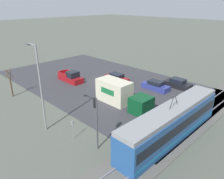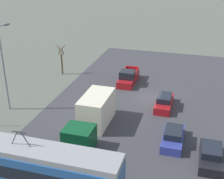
% 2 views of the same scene
% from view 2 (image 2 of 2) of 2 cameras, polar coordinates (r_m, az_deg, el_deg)
% --- Properties ---
extents(ground_plane, '(320.00, 320.00, 0.00)m').
position_cam_2_polar(ground_plane, '(38.22, 6.99, -1.65)').
color(ground_plane, '#565B51').
extents(road_surface, '(22.09, 38.52, 0.08)m').
position_cam_2_polar(road_surface, '(38.20, 6.99, -1.60)').
color(road_surface, '#38383D').
rests_on(road_surface, ground).
extents(light_rail_tram, '(14.98, 2.58, 4.65)m').
position_cam_2_polar(light_rail_tram, '(24.78, -15.81, -13.24)').
color(light_rail_tram, '#235193').
rests_on(light_rail_tram, ground).
extents(box_truck, '(2.62, 8.43, 3.12)m').
position_cam_2_polar(box_truck, '(31.00, -3.54, -4.78)').
color(box_truck, '#0C4723').
rests_on(box_truck, ground).
extents(pickup_truck, '(1.99, 5.23, 1.93)m').
position_cam_2_polar(pickup_truck, '(42.05, 2.98, 2.15)').
color(pickup_truck, maroon).
rests_on(pickup_truck, ground).
extents(sedan_car_0, '(1.83, 4.49, 1.43)m').
position_cam_2_polar(sedan_car_0, '(29.69, 11.13, -8.55)').
color(sedan_car_0, navy).
rests_on(sedan_car_0, ground).
extents(sedan_car_1, '(1.87, 4.44, 1.48)m').
position_cam_2_polar(sedan_car_1, '(27.99, 17.62, -11.48)').
color(sedan_car_1, black).
rests_on(sedan_car_1, ground).
extents(sedan_car_2, '(1.75, 4.60, 1.49)m').
position_cam_2_polar(sedan_car_2, '(35.93, 9.51, -2.32)').
color(sedan_car_2, maroon).
rests_on(sedan_car_2, ground).
extents(street_tree, '(1.04, 0.86, 4.35)m').
position_cam_2_polar(street_tree, '(45.49, -9.19, 5.15)').
color(street_tree, brown).
rests_on(street_tree, ground).
extents(street_lamp_near_crossing, '(0.36, 1.95, 9.49)m').
position_cam_2_polar(street_lamp_near_crossing, '(35.45, -19.13, 4.50)').
color(street_lamp_near_crossing, gray).
rests_on(street_lamp_near_crossing, ground).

